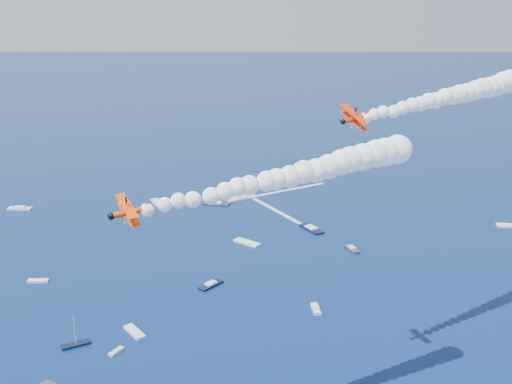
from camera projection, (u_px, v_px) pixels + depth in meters
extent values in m
cube|color=silver|center=(241.00, 198.00, 267.40)|extent=(14.71, 9.47, 0.70)
cube|color=black|center=(311.00, 229.00, 231.64)|extent=(7.64, 12.29, 0.70)
cube|color=white|center=(247.00, 242.00, 218.83)|extent=(9.28, 9.74, 0.70)
cube|color=silver|center=(38.00, 281.00, 189.14)|extent=(6.57, 2.79, 0.70)
cube|color=white|center=(20.00, 208.00, 254.12)|extent=(10.30, 5.40, 0.70)
cube|color=#2F343F|center=(352.00, 249.00, 213.01)|extent=(3.79, 7.88, 0.70)
cube|color=silver|center=(316.00, 309.00, 171.98)|extent=(2.57, 6.61, 0.70)
cube|color=silver|center=(116.00, 351.00, 151.26)|extent=(3.91, 4.23, 0.70)
cube|color=white|center=(512.00, 226.00, 234.83)|extent=(12.09, 6.97, 0.70)
cube|color=#303540|center=(216.00, 204.00, 259.98)|extent=(11.86, 7.57, 0.70)
cube|color=black|center=(76.00, 344.00, 154.31)|extent=(7.48, 4.42, 0.70)
cube|color=silver|center=(157.00, 202.00, 261.72)|extent=(5.96, 10.80, 0.70)
cube|color=white|center=(134.00, 332.00, 160.17)|extent=(6.01, 8.28, 0.70)
cube|color=black|center=(211.00, 285.00, 186.25)|extent=(8.35, 7.67, 0.70)
cube|color=white|center=(290.00, 189.00, 280.54)|extent=(35.94, 16.22, 0.04)
cube|color=white|center=(277.00, 211.00, 252.23)|extent=(15.28, 36.26, 0.04)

